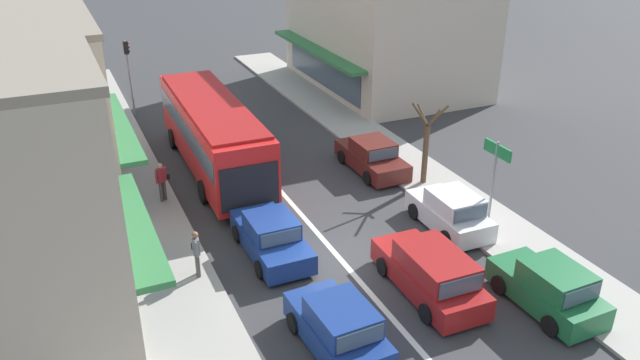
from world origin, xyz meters
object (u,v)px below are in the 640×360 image
hatchback_behind_bus_mid (338,328)px  parked_sedan_kerb_third (372,157)px  street_tree_right (426,146)px  wagon_behind_bus_near (431,273)px  city_bus (213,131)px  directional_road_sign (495,166)px  pedestrian_with_handbag_near (162,179)px  parked_hatchback_kerb_front (549,288)px  sedan_queue_gap_filler (271,237)px  pedestrian_browsing_midblock (196,251)px  traffic_light_downstreet (128,66)px  parked_hatchback_kerb_second (450,212)px

hatchback_behind_bus_mid → parked_sedan_kerb_third: 12.10m
street_tree_right → wagon_behind_bus_near: bearing=-121.3°
street_tree_right → city_bus: bearing=146.4°
directional_road_sign → pedestrian_with_handbag_near: bearing=145.5°
parked_hatchback_kerb_front → street_tree_right: 9.05m
sedan_queue_gap_filler → parked_sedan_kerb_third: bearing=36.1°
pedestrian_with_handbag_near → pedestrian_browsing_midblock: same height
wagon_behind_bus_near → directional_road_sign: (4.08, 2.37, 1.93)m
traffic_light_downstreet → sedan_queue_gap_filler: bearing=-83.0°
parked_sedan_kerb_third → parked_hatchback_kerb_front: bearing=-89.7°
pedestrian_with_handbag_near → pedestrian_browsing_midblock: size_ratio=1.00×
traffic_light_downstreet → parked_sedan_kerb_third: bearing=-54.0°
sedan_queue_gap_filler → directional_road_sign: size_ratio=1.17×
pedestrian_with_handbag_near → pedestrian_browsing_midblock: bearing=-90.5°
parked_sedan_kerb_third → sedan_queue_gap_filler: bearing=-143.9°
city_bus → parked_sedan_kerb_third: bearing=-24.7°
city_bus → sedan_queue_gap_filler: 7.80m
wagon_behind_bus_near → street_tree_right: street_tree_right is taller
wagon_behind_bus_near → pedestrian_with_handbag_near: size_ratio=2.78×
city_bus → hatchback_behind_bus_mid: size_ratio=2.90×
sedan_queue_gap_filler → parked_hatchback_kerb_second: size_ratio=1.13×
street_tree_right → pedestrian_with_handbag_near: (-10.54, 2.81, -0.71)m
directional_road_sign → street_tree_right: 4.51m
directional_road_sign → pedestrian_browsing_midblock: (-10.56, 1.39, -1.61)m
city_bus → traffic_light_downstreet: bearing=103.7°
directional_road_sign → pedestrian_with_handbag_near: 12.86m
pedestrian_browsing_midblock → hatchback_behind_bus_mid: bearing=-61.3°
sedan_queue_gap_filler → traffic_light_downstreet: bearing=97.0°
hatchback_behind_bus_mid → directional_road_sign: bearing=24.3°
parked_hatchback_kerb_second → directional_road_sign: 2.41m
parked_hatchback_kerb_second → directional_road_sign: bearing=-34.1°
wagon_behind_bus_near → traffic_light_downstreet: 21.72m
city_bus → parked_hatchback_kerb_front: size_ratio=2.92×
parked_hatchback_kerb_second → street_tree_right: 3.97m
sedan_queue_gap_filler → parked_sedan_kerb_third: (6.54, 4.76, 0.00)m
sedan_queue_gap_filler → hatchback_behind_bus_mid: 5.41m
parked_hatchback_kerb_front → pedestrian_browsing_midblock: (-9.31, 5.86, 0.36)m
sedan_queue_gap_filler → pedestrian_browsing_midblock: 2.79m
hatchback_behind_bus_mid → city_bus: bearing=89.4°
wagon_behind_bus_near → hatchback_behind_bus_mid: wagon_behind_bus_near is taller
wagon_behind_bus_near → pedestrian_browsing_midblock: size_ratio=2.78×
wagon_behind_bus_near → parked_hatchback_kerb_second: 4.30m
traffic_light_downstreet → hatchback_behind_bus_mid: bearing=-84.7°
parked_hatchback_kerb_front → pedestrian_with_handbag_near: size_ratio=2.29×
traffic_light_downstreet → street_tree_right: size_ratio=1.11×
parked_sedan_kerb_third → pedestrian_browsing_midblock: 10.64m
wagon_behind_bus_near → pedestrian_with_handbag_near: (-6.42, 9.60, 0.32)m
wagon_behind_bus_near → sedan_queue_gap_filler: (-3.76, 4.23, -0.08)m
parked_hatchback_kerb_front → pedestrian_browsing_midblock: size_ratio=2.29×
city_bus → pedestrian_browsing_midblock: bearing=-109.1°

